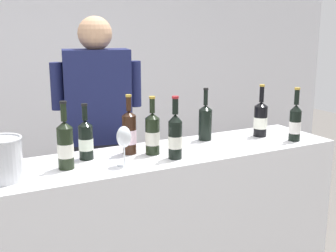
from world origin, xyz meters
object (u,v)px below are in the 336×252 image
at_px(wine_bottle_4, 175,136).
at_px(wine_glass, 124,138).
at_px(wine_bottle_3, 152,134).
at_px(ice_bucket, 2,159).
at_px(person_server, 99,154).
at_px(wine_bottle_0, 205,121).
at_px(wine_bottle_5, 261,119).
at_px(wine_bottle_2, 65,145).
at_px(wine_bottle_7, 86,140).
at_px(wine_bottle_6, 129,132).
at_px(wine_bottle_1, 295,122).

distance_m(wine_bottle_4, wine_glass, 0.28).
distance_m(wine_bottle_3, ice_bucket, 0.79).
height_order(wine_bottle_3, ice_bucket, wine_bottle_3).
bearing_deg(person_server, wine_bottle_4, -75.01).
xyz_separation_m(wine_bottle_0, wine_bottle_5, (0.36, -0.08, -0.00)).
relative_size(wine_bottle_3, wine_bottle_5, 0.97).
bearing_deg(wine_bottle_2, wine_bottle_0, 9.59).
bearing_deg(wine_bottle_4, wine_glass, 177.44).
xyz_separation_m(wine_bottle_5, wine_glass, (-1.00, -0.16, 0.03)).
bearing_deg(wine_bottle_7, wine_bottle_4, -26.26).
height_order(wine_glass, ice_bucket, wine_glass).
distance_m(wine_bottle_0, ice_bucket, 1.22).
height_order(wine_bottle_5, wine_bottle_6, wine_bottle_5).
bearing_deg(person_server, ice_bucket, -136.46).
distance_m(wine_bottle_4, person_server, 0.77).
height_order(wine_bottle_4, wine_bottle_5, wine_bottle_4).
bearing_deg(wine_bottle_2, wine_bottle_5, 3.15).
bearing_deg(wine_bottle_7, wine_bottle_0, 3.42).
relative_size(wine_bottle_5, wine_bottle_7, 1.12).
relative_size(wine_bottle_0, wine_bottle_5, 0.97).
bearing_deg(person_server, wine_glass, -97.94).
bearing_deg(wine_bottle_6, wine_bottle_2, -165.81).
bearing_deg(wine_bottle_1, wine_bottle_0, 150.41).
height_order(wine_bottle_4, person_server, person_server).
height_order(wine_bottle_2, wine_bottle_4, wine_bottle_2).
relative_size(wine_bottle_6, person_server, 0.19).
distance_m(wine_bottle_1, ice_bucket, 1.68).
height_order(wine_bottle_5, wine_glass, wine_bottle_5).
xyz_separation_m(wine_bottle_0, wine_bottle_2, (-0.90, -0.15, 0.00)).
relative_size(wine_bottle_5, wine_bottle_6, 1.01).
distance_m(wine_bottle_6, wine_bottle_7, 0.24).
bearing_deg(wine_bottle_2, wine_bottle_1, -4.87).
bearing_deg(ice_bucket, wine_bottle_4, -4.53).
relative_size(wine_bottle_5, wine_glass, 1.64).
distance_m(wine_bottle_1, wine_bottle_7, 1.27).
bearing_deg(wine_bottle_6, wine_glass, -119.16).
relative_size(wine_bottle_5, person_server, 0.19).
bearing_deg(wine_bottle_4, person_server, 104.99).
xyz_separation_m(wine_bottle_4, person_server, (-0.19, 0.70, -0.26)).
relative_size(wine_bottle_3, wine_bottle_4, 0.96).
distance_m(wine_bottle_3, wine_bottle_5, 0.78).
bearing_deg(person_server, wine_bottle_6, -89.33).
distance_m(wine_bottle_1, wine_bottle_5, 0.22).
distance_m(wine_bottle_3, wine_bottle_7, 0.36).
bearing_deg(ice_bucket, wine_bottle_0, 8.78).
relative_size(wine_bottle_1, wine_bottle_4, 0.98).
xyz_separation_m(wine_bottle_6, ice_bucket, (-0.67, -0.13, -0.02)).
bearing_deg(wine_bottle_1, ice_bucket, 177.12).
height_order(wine_bottle_2, wine_bottle_5, wine_bottle_2).
bearing_deg(ice_bucket, wine_bottle_7, 17.87).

